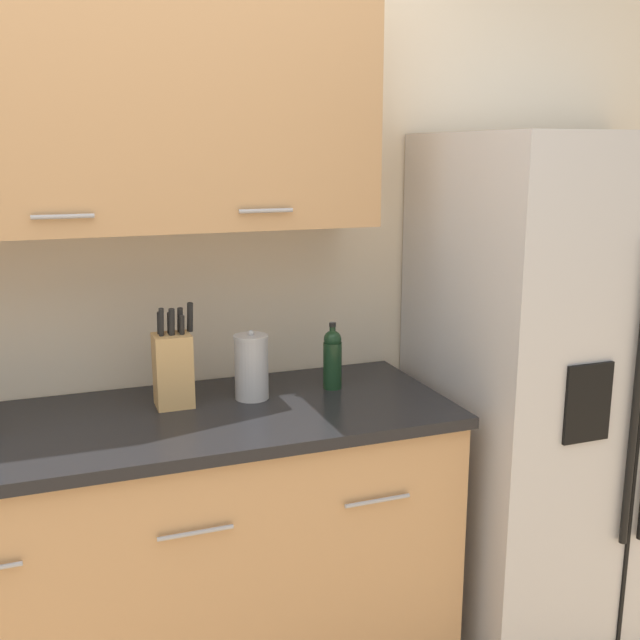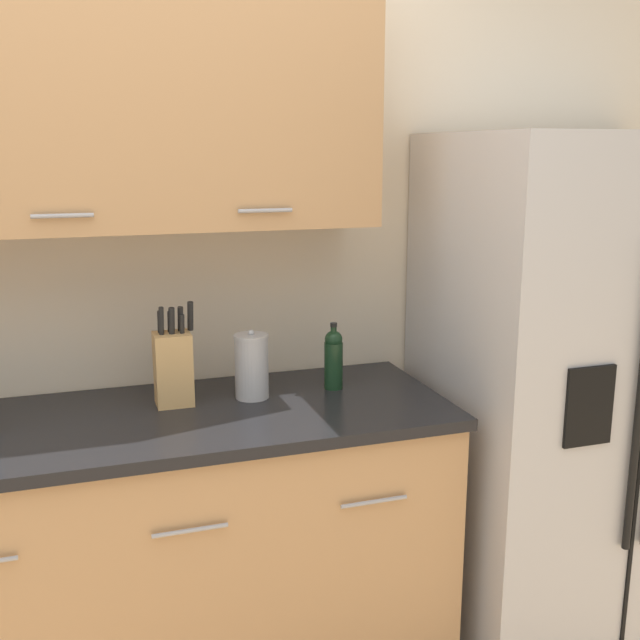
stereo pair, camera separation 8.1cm
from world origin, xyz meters
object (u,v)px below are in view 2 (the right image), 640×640
(knife_block, at_px, (173,366))
(oil_bottle, at_px, (333,358))
(refrigerator, at_px, (568,390))
(steel_canister, at_px, (252,366))

(knife_block, relative_size, oil_bottle, 1.44)
(refrigerator, relative_size, steel_canister, 7.91)
(oil_bottle, relative_size, steel_canister, 1.00)
(refrigerator, bearing_deg, steel_canister, 173.68)
(steel_canister, bearing_deg, oil_bottle, 1.63)
(refrigerator, bearing_deg, knife_block, 174.20)
(refrigerator, height_order, oil_bottle, refrigerator)
(refrigerator, height_order, steel_canister, refrigerator)
(knife_block, xyz_separation_m, steel_canister, (0.24, -0.01, -0.02))
(knife_block, bearing_deg, steel_canister, -3.40)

